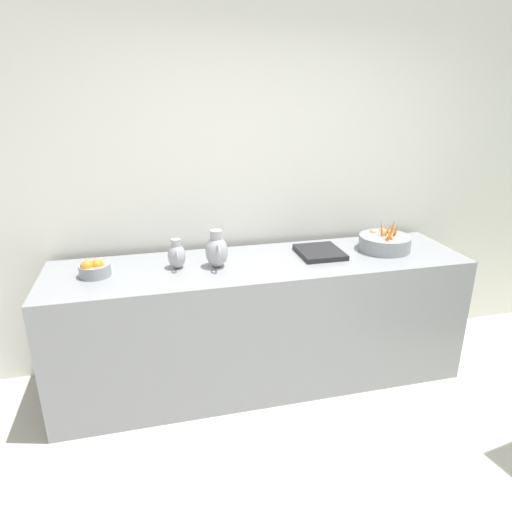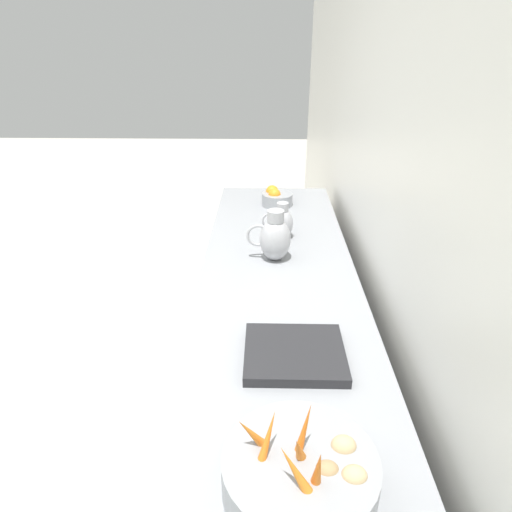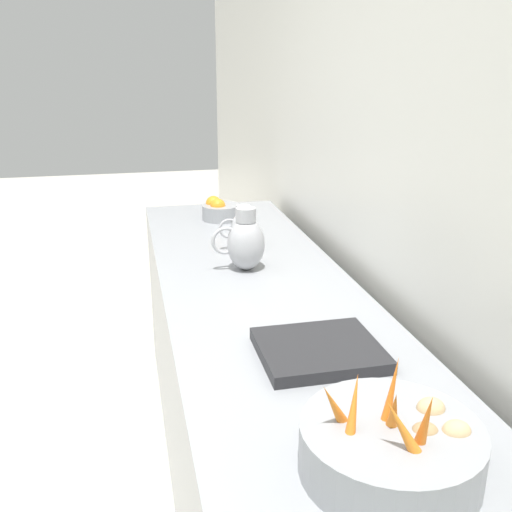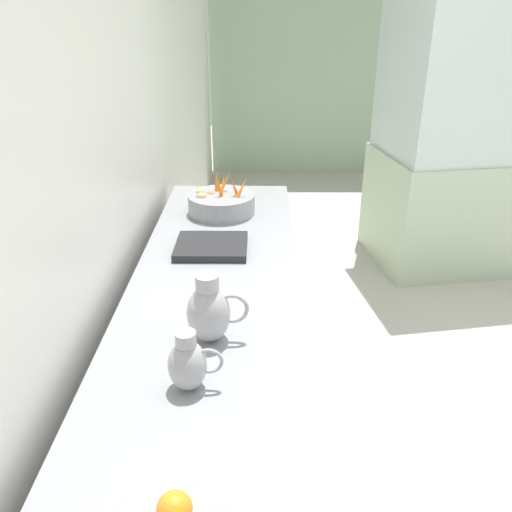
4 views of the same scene
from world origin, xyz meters
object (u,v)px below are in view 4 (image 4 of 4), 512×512
Objects in this scene: vegetable_colander at (221,203)px; glass_block_booth at (460,128)px; metal_pitcher_short at (188,363)px; metal_pitcher_tall at (209,311)px.

glass_block_booth is at bearing 37.67° from vegetable_colander.
glass_block_booth is (1.78, 2.89, 0.11)m from metal_pitcher_short.
metal_pitcher_short is 3.40m from glass_block_booth.
vegetable_colander is 0.16× the size of glass_block_booth.
metal_pitcher_short is (-0.04, -0.26, -0.02)m from metal_pitcher_tall.
vegetable_colander is at bearing -142.33° from glass_block_booth.
metal_pitcher_tall is at bearing 80.72° from metal_pitcher_short.
vegetable_colander is at bearing 90.06° from metal_pitcher_short.
metal_pitcher_tall is (0.04, -1.25, 0.06)m from vegetable_colander.
glass_block_booth is (1.79, 1.38, 0.14)m from vegetable_colander.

